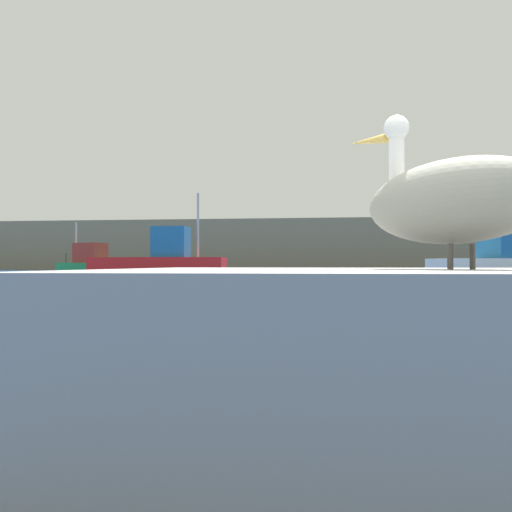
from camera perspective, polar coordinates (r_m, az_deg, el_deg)
name	(u,v)px	position (r m, az deg, el deg)	size (l,w,h in m)	color
ground_plane	(415,437)	(2.89, 16.90, -18.36)	(260.00, 260.00, 0.00)	navy
hillside_backdrop	(324,245)	(80.59, 7.38, 1.14)	(140.00, 12.71, 7.39)	#7F755B
pier_dock	(453,350)	(2.97, 20.64, -9.52)	(3.71, 2.61, 0.84)	#959595
pelican	(450,200)	(2.96, 20.37, 5.76)	(1.09, 1.25, 0.91)	gray
fishing_boat_white	(512,262)	(28.30, 26.08, -0.60)	(8.05, 4.37, 4.66)	white
fishing_boat_red	(161,264)	(27.57, -10.27, -0.82)	(6.95, 2.32, 4.53)	red
fishing_boat_green	(92,264)	(37.38, -17.39, -0.88)	(5.76, 3.64, 3.77)	#1E8C4C
mooring_buoy	(217,297)	(9.69, -4.29, -4.47)	(0.52, 0.52, 0.52)	red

